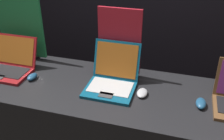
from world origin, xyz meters
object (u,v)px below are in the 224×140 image
mouse_front (32,77)px  promo_stand_middle (119,44)px  promo_stand_front (21,28)px  mouse_middle (142,93)px  laptop_front (7,64)px  mouse_back (201,103)px  laptop_middle (112,78)px

mouse_front → promo_stand_middle: size_ratio=0.19×
promo_stand_front → mouse_middle: 1.10m
laptop_front → mouse_back: size_ratio=3.46×
promo_stand_middle → mouse_back: promo_stand_middle is taller
mouse_middle → mouse_back: size_ratio=0.97×
mouse_back → promo_stand_middle: bearing=157.4°
mouse_middle → promo_stand_middle: bearing=133.5°
mouse_middle → mouse_back: mouse_back is taller
mouse_front → mouse_back: (1.16, 0.01, 0.00)m
mouse_front → mouse_middle: 0.80m
laptop_front → mouse_middle: laptop_front is taller
mouse_front → mouse_back: mouse_back is taller
promo_stand_front → promo_stand_middle: promo_stand_front is taller
mouse_middle → mouse_back: 0.37m
promo_stand_front → mouse_middle: size_ratio=4.92×
laptop_front → mouse_front: (0.24, -0.06, -0.04)m
mouse_back → laptop_middle: bearing=173.7°
laptop_front → mouse_middle: 1.04m
mouse_middle → mouse_front: bearing=-178.3°
mouse_back → mouse_front: bearing=-179.5°
mouse_middle → promo_stand_middle: (-0.22, 0.23, 0.22)m
mouse_front → promo_stand_front: promo_stand_front is taller
mouse_front → laptop_middle: laptop_middle is taller
mouse_back → mouse_middle: bearing=177.7°
laptop_middle → mouse_back: 0.59m
laptop_front → mouse_middle: (1.04, -0.04, -0.04)m
mouse_front → mouse_middle: mouse_front is taller
mouse_front → promo_stand_middle: (0.58, 0.25, 0.22)m
mouse_front → mouse_middle: (0.79, 0.02, -0.00)m
laptop_front → laptop_middle: size_ratio=1.09×
promo_stand_front → promo_stand_middle: (0.82, -0.05, -0.02)m
mouse_middle → laptop_middle: bearing=167.0°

